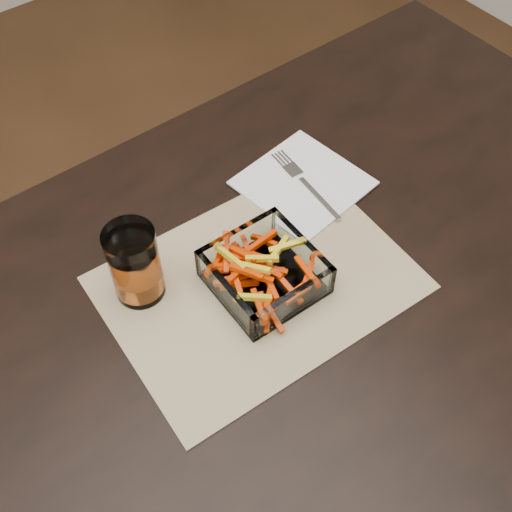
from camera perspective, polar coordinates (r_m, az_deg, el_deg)
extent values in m
plane|color=#331E0F|center=(1.64, 0.23, -19.44)|extent=(4.50, 4.50, 0.00)
cube|color=black|center=(0.96, 0.37, -6.05)|extent=(1.60, 0.90, 0.03)
cylinder|color=black|center=(1.75, 11.59, 8.46)|extent=(0.06, 0.06, 0.72)
cube|color=tan|center=(0.98, 0.18, -2.39)|extent=(0.47, 0.36, 0.00)
cube|color=white|center=(0.98, 0.76, -2.27)|extent=(0.15, 0.15, 0.01)
cube|color=white|center=(0.99, -1.63, 1.24)|extent=(0.15, 0.01, 0.06)
cube|color=white|center=(0.93, 3.36, -4.27)|extent=(0.15, 0.01, 0.06)
cube|color=white|center=(0.93, -2.69, -3.47)|extent=(0.01, 0.15, 0.06)
cube|color=white|center=(0.98, 4.06, 0.53)|extent=(0.01, 0.15, 0.06)
cylinder|color=white|center=(0.94, -10.72, -0.68)|extent=(0.07, 0.07, 0.13)
cylinder|color=#B24D19|center=(0.95, -10.59, -1.21)|extent=(0.06, 0.06, 0.09)
cube|color=white|center=(1.11, 4.21, 6.51)|extent=(0.21, 0.21, 0.00)
cube|color=silver|center=(1.09, 5.66, 5.11)|extent=(0.02, 0.11, 0.00)
cube|color=silver|center=(1.13, 3.29, 7.63)|extent=(0.03, 0.03, 0.00)
cube|color=silver|center=(1.14, 1.90, 8.46)|extent=(0.01, 0.04, 0.00)
cube|color=silver|center=(1.15, 2.18, 8.59)|extent=(0.01, 0.04, 0.00)
cube|color=silver|center=(1.15, 2.47, 8.71)|extent=(0.01, 0.04, 0.00)
cube|color=silver|center=(1.15, 2.74, 8.83)|extent=(0.01, 0.04, 0.00)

